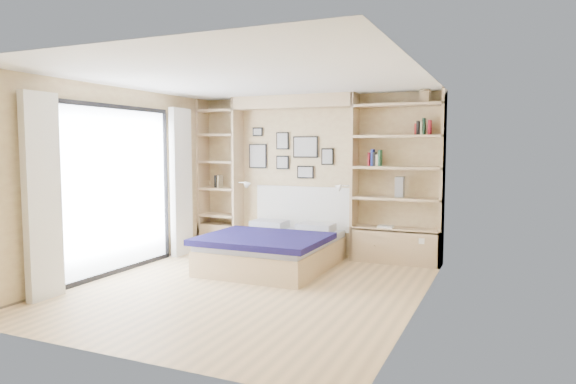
% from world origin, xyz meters
% --- Properties ---
extents(ground, '(4.50, 4.50, 0.00)m').
position_xyz_m(ground, '(0.00, 0.00, 0.00)').
color(ground, '#E2BB84').
rests_on(ground, ground).
extents(room_shell, '(4.50, 4.50, 4.50)m').
position_xyz_m(room_shell, '(-0.39, 1.52, 1.08)').
color(room_shell, '#CFB982').
rests_on(room_shell, ground).
extents(bed, '(1.64, 2.14, 1.07)m').
position_xyz_m(bed, '(-0.18, 1.12, 0.27)').
color(bed, '#CFAF84').
rests_on(bed, ground).
extents(photo_gallery, '(1.48, 0.02, 0.82)m').
position_xyz_m(photo_gallery, '(-0.45, 2.22, 1.60)').
color(photo_gallery, black).
rests_on(photo_gallery, ground).
extents(reading_lamps, '(1.92, 0.12, 0.15)m').
position_xyz_m(reading_lamps, '(-0.30, 2.00, 1.10)').
color(reading_lamps, silver).
rests_on(reading_lamps, ground).
extents(shelf_decor, '(3.52, 0.23, 2.03)m').
position_xyz_m(shelf_decor, '(1.18, 2.07, 1.70)').
color(shelf_decor, '#AD1C27').
rests_on(shelf_decor, ground).
extents(deck, '(3.20, 4.00, 0.05)m').
position_xyz_m(deck, '(-3.60, 0.00, 0.00)').
color(deck, '#655A4B').
rests_on(deck, ground).
extents(deck_chair, '(0.78, 0.99, 0.87)m').
position_xyz_m(deck_chair, '(-3.71, -0.15, 0.42)').
color(deck_chair, tan).
rests_on(deck_chair, ground).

